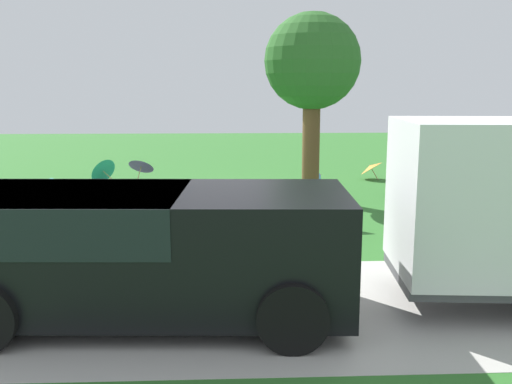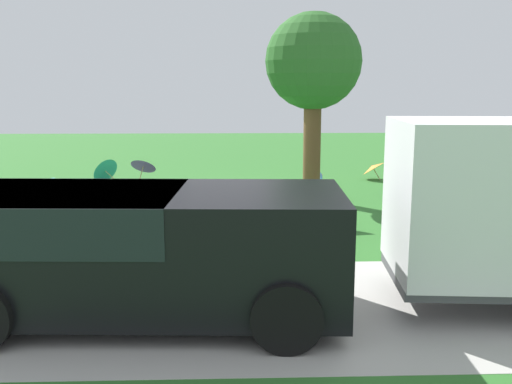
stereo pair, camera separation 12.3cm
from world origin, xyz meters
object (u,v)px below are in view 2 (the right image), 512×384
Objects in this scene: parasol_red_0 at (503,199)px; parasol_teal_1 at (40,186)px; shade_tree at (313,64)px; parasol_blue_0 at (321,175)px; park_bench at (294,203)px; parasol_purple_0 at (410,183)px; parasol_teal_3 at (224,188)px; van_dark at (134,243)px; parasol_teal_0 at (104,170)px; parasol_purple_1 at (144,165)px; parasol_orange_0 at (373,167)px.

parasol_teal_1 reaches higher than parasol_red_0.
shade_tree is 5.21m from parasol_red_0.
parasol_red_0 is 1.25× the size of parasol_blue_0.
park_bench is 1.85× the size of parasol_purple_0.
parasol_purple_0 is (-4.54, 0.03, 0.10)m from parasol_teal_3.
parasol_red_0 is (-4.62, -0.86, -0.12)m from park_bench.
parasol_teal_3 is (-0.92, -7.09, -0.61)m from van_dark.
parasol_purple_0 is (-8.04, 2.72, 0.02)m from parasol_teal_0.
van_dark is 5.07× the size of parasol_purple_1.
parasol_red_0 is 6.31m from parasol_teal_3.
van_dark is 4.61× the size of parasol_teal_1.
parasol_purple_0 is at bearing 179.64° from shade_tree.
van_dark is 2.83× the size of park_bench.
shade_tree is 6.87m from parasol_teal_0.
parasol_purple_0 reaches higher than parasol_purple_1.
parasol_purple_1 reaches higher than parasol_teal_3.
parasol_blue_0 is at bearing -104.72° from park_bench.
shade_tree is at bearing 75.21° from parasol_blue_0.
parasol_teal_1 reaches higher than parasol_teal_3.
parasol_teal_3 is 0.76× the size of parasol_purple_0.
parasol_teal_0 is (5.63, -2.70, -2.87)m from shade_tree.
parasol_red_0 is at bearing 132.42° from parasol_blue_0.
van_dark is 8.04m from shade_tree.
parasol_purple_1 is (4.58, -3.24, -2.80)m from shade_tree.
parasol_teal_0 is (7.85, 0.31, 0.00)m from parasol_orange_0.
parasol_orange_0 is 1.40× the size of parasol_teal_3.
parasol_orange_0 is 1.07× the size of parasol_teal_0.
parasol_red_0 is 5.06m from parasol_blue_0.
parasol_teal_0 is at bearing -6.99° from parasol_blue_0.
parasol_teal_3 is at bearing -16.61° from parasol_red_0.
parasol_blue_0 is at bearing -163.13° from parasol_teal_1.
park_bench reaches higher than parasol_teal_3.
parasol_blue_0 is (1.90, -1.96, -0.10)m from parasol_purple_0.
shade_tree is 7.33× the size of parasol_blue_0.
parasol_orange_0 is at bearing -148.12° from parasol_blue_0.
shade_tree is at bearing -178.45° from parasol_teal_1.
van_dark reaches higher than parasol_teal_1.
parasol_red_0 is 0.85× the size of parasol_purple_0.
parasol_purple_1 is (2.46, -3.22, 0.15)m from parasol_teal_3.
park_bench reaches higher than parasol_purple_0.
park_bench is at bearing 123.45° from parasol_purple_1.
parasol_orange_0 is 9.29m from parasol_teal_1.
parasol_blue_0 is at bearing -47.58° from parasol_red_0.
shade_tree is 4.73m from parasol_orange_0.
parasol_purple_1 is (7.00, -3.25, 0.05)m from parasol_purple_0.
park_bench reaches higher than parasol_teal_1.
parasol_blue_0 is at bearing -111.48° from van_dark.
parasol_teal_3 is at bearing -0.39° from parasol_purple_0.
parasol_red_0 is (-3.93, 1.79, -2.91)m from shade_tree.
parasol_teal_3 is at bearing -177.50° from parasol_teal_1.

